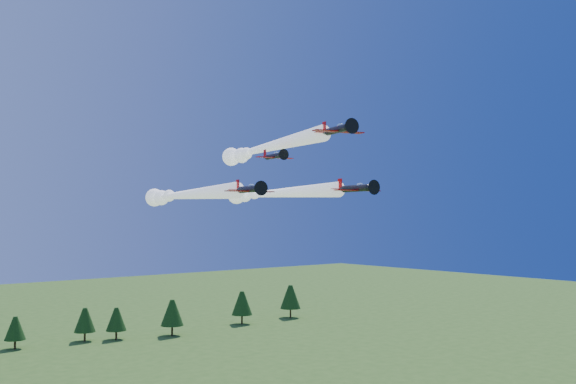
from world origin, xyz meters
TOP-DOWN VIEW (x-y plane):
  - plane_lead at (6.62, 18.15)m, footprint 16.73×48.23m
  - plane_left at (-4.02, 29.06)m, footprint 13.13×49.65m
  - plane_right at (11.53, 21.89)m, footprint 10.41×45.82m
  - plane_slot at (-0.01, 6.66)m, footprint 6.47×7.08m
  - treeline at (3.86, 108.05)m, footprint 177.41×19.92m

SIDE VIEW (x-z plane):
  - treeline at x=3.86m, z-range 0.78..12.58m
  - plane_left at x=-4.02m, z-range 39.00..42.70m
  - plane_right at x=11.53m, z-range 39.46..43.16m
  - plane_slot at x=-0.01m, z-range 45.50..47.75m
  - plane_lead at x=6.62m, z-range 47.49..51.19m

